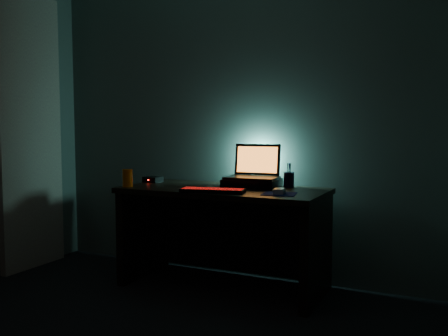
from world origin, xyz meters
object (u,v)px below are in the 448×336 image
object	(u,v)px
mouse	(279,191)
pen_cup	(289,180)
laptop	(254,170)
router	(153,179)
juice_glass	(128,178)
keyboard	(213,190)

from	to	relation	value
mouse	pen_cup	bearing A→B (deg)	88.55
mouse	pen_cup	world-z (taller)	pen_cup
laptop	router	bearing A→B (deg)	-176.97
juice_glass	pen_cup	bearing A→B (deg)	24.14
mouse	laptop	bearing A→B (deg)	123.06
pen_cup	juice_glass	bearing A→B (deg)	-155.86
mouse	router	size ratio (longest dim) A/B	0.76
laptop	pen_cup	bearing A→B (deg)	6.73
mouse	router	xyz separation A→B (m)	(-1.16, 0.23, 0.00)
keyboard	juice_glass	bearing A→B (deg)	168.20
laptop	pen_cup	xyz separation A→B (m)	(0.26, 0.05, -0.06)
laptop	juice_glass	xyz separation A→B (m)	(-0.84, -0.45, -0.05)
pen_cup	router	distance (m)	1.11
laptop	router	distance (m)	0.86
keyboard	mouse	distance (m)	0.46
keyboard	juice_glass	size ratio (longest dim) A/B	3.47
keyboard	router	size ratio (longest dim) A/B	3.14
mouse	keyboard	bearing A→B (deg)	-176.28
juice_glass	router	bearing A→B (deg)	90.00
laptop	juice_glass	distance (m)	0.96
juice_glass	laptop	bearing A→B (deg)	27.79
laptop	keyboard	xyz separation A→B (m)	(-0.13, -0.45, -0.11)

